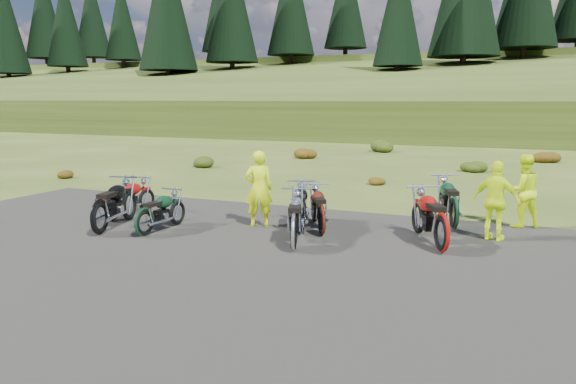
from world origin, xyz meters
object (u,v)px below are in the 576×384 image
at_px(person_middle, 259,190).
at_px(motorcycle_7, 453,231).
at_px(motorcycle_0, 101,236).
at_px(motorcycle_3, 294,252).

bearing_deg(person_middle, motorcycle_7, 170.26).
distance_m(motorcycle_0, person_middle, 3.81).
xyz_separation_m(motorcycle_0, person_middle, (2.94, 2.24, 0.93)).
height_order(motorcycle_3, person_middle, person_middle).
bearing_deg(motorcycle_3, motorcycle_7, -60.08).
xyz_separation_m(motorcycle_7, person_middle, (-4.42, -1.53, 0.93)).
distance_m(motorcycle_0, motorcycle_3, 4.63).
relative_size(motorcycle_0, person_middle, 1.24).
bearing_deg(motorcycle_7, motorcycle_0, 98.38).
distance_m(motorcycle_3, person_middle, 2.57).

